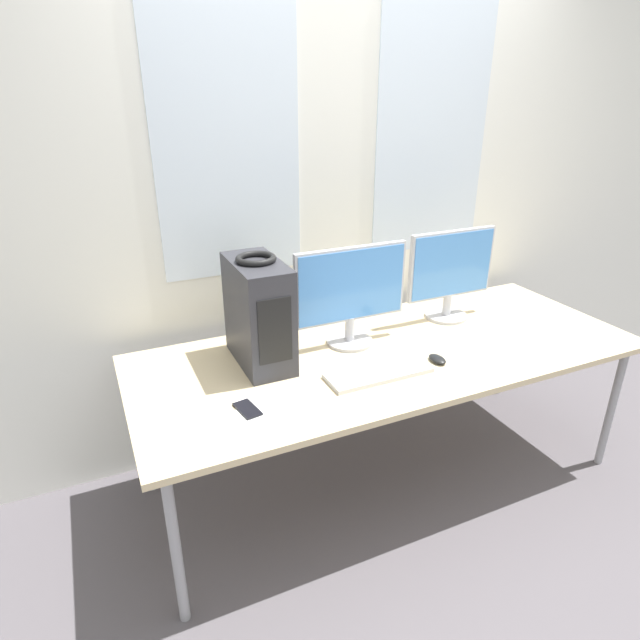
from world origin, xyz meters
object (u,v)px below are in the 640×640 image
pc_tower (259,313)px  keyboard (378,373)px  monitor_main (351,292)px  monitor_right_near (451,272)px  headphones (256,258)px  mouse (437,359)px  cell_phone (247,409)px

pc_tower → keyboard: 0.57m
monitor_main → monitor_right_near: monitor_main is taller
pc_tower → headphones: 0.24m
pc_tower → monitor_main: (0.44, -0.00, 0.03)m
mouse → headphones: bearing=154.8°
monitor_main → monitor_right_near: (0.61, 0.06, -0.01)m
pc_tower → monitor_main: monitor_main is taller
headphones → mouse: size_ratio=1.69×
headphones → monitor_right_near: size_ratio=0.34×
cell_phone → monitor_main: bearing=20.0°
headphones → keyboard: size_ratio=0.37×
pc_tower → headphones: size_ratio=2.74×
headphones → monitor_main: size_ratio=0.31×
headphones → monitor_main: bearing=-0.4°
keyboard → cell_phone: bearing=-177.1°
keyboard → monitor_right_near: bearing=31.2°
monitor_right_near → cell_phone: (-1.22, -0.42, -0.25)m
monitor_right_near → pc_tower: bearing=-176.7°
pc_tower → monitor_right_near: monitor_right_near is taller
monitor_main → keyboard: (-0.03, -0.32, -0.25)m
headphones → monitor_right_near: (1.05, 0.06, -0.22)m
keyboard → pc_tower: bearing=141.5°
keyboard → mouse: mouse is taller
pc_tower → monitor_right_near: (1.05, 0.06, 0.02)m
headphones → mouse: (0.71, -0.33, -0.46)m
monitor_right_near → cell_phone: bearing=-161.2°
monitor_right_near → monitor_main: bearing=-174.1°
monitor_main → cell_phone: bearing=-150.1°
keyboard → monitor_main: bearing=84.4°
mouse → cell_phone: size_ratio=0.73×
pc_tower → monitor_right_near: size_ratio=0.93×
pc_tower → cell_phone: 0.46m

